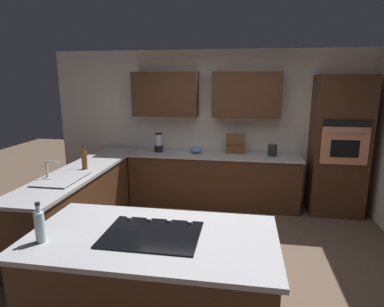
% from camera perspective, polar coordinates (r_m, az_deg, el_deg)
% --- Properties ---
extents(ground_plane, '(14.00, 14.00, 0.00)m').
position_cam_1_polar(ground_plane, '(4.11, 2.77, -17.91)').
color(ground_plane, brown).
extents(wall_back, '(6.00, 0.44, 2.60)m').
position_cam_1_polar(wall_back, '(5.61, 4.59, 6.17)').
color(wall_back, silver).
rests_on(wall_back, ground).
extents(lower_cabinets_back, '(2.80, 0.60, 0.86)m').
position_cam_1_polar(lower_cabinets_back, '(5.51, 3.82, -4.79)').
color(lower_cabinets_back, '#472B19').
rests_on(lower_cabinets_back, ground).
extents(countertop_back, '(2.84, 0.64, 0.04)m').
position_cam_1_polar(countertop_back, '(5.39, 3.89, -0.23)').
color(countertop_back, '#B2B2B7').
rests_on(countertop_back, lower_cabinets_back).
extents(lower_cabinets_side, '(0.60, 2.90, 0.86)m').
position_cam_1_polar(lower_cabinets_side, '(4.91, -18.20, -7.69)').
color(lower_cabinets_side, '#472B19').
rests_on(lower_cabinets_side, ground).
extents(countertop_side, '(0.64, 2.94, 0.04)m').
position_cam_1_polar(countertop_side, '(4.77, -18.57, -2.62)').
color(countertop_side, '#B2B2B7').
rests_on(countertop_side, lower_cabinets_side).
extents(island_base, '(1.91, 0.98, 0.86)m').
position_cam_1_polar(island_base, '(2.90, -6.85, -22.43)').
color(island_base, '#472B19').
rests_on(island_base, ground).
extents(island_top, '(1.99, 1.06, 0.04)m').
position_cam_1_polar(island_top, '(2.67, -7.12, -14.53)').
color(island_top, '#B2B2B7').
rests_on(island_top, island_base).
extents(wall_oven, '(0.80, 0.66, 2.18)m').
position_cam_1_polar(wall_oven, '(5.52, 24.52, 1.19)').
color(wall_oven, '#472B19').
rests_on(wall_oven, ground).
extents(sink_unit, '(0.46, 0.70, 0.23)m').
position_cam_1_polar(sink_unit, '(4.31, -22.05, -4.02)').
color(sink_unit, '#515456').
rests_on(sink_unit, countertop_side).
extents(cooktop, '(0.76, 0.56, 0.03)m').
position_cam_1_polar(cooktop, '(2.66, -7.10, -13.95)').
color(cooktop, black).
rests_on(cooktop, island_top).
extents(blender, '(0.15, 0.15, 0.32)m').
position_cam_1_polar(blender, '(5.53, -5.93, 1.75)').
color(blender, black).
rests_on(blender, countertop_back).
extents(mixing_bowl, '(0.21, 0.21, 0.11)m').
position_cam_1_polar(mixing_bowl, '(5.41, 0.75, 0.70)').
color(mixing_bowl, '#668CB2').
rests_on(mixing_bowl, countertop_back).
extents(spice_rack, '(0.32, 0.11, 0.32)m').
position_cam_1_polar(spice_rack, '(5.41, 7.70, 1.70)').
color(spice_rack, brown).
rests_on(spice_rack, countertop_back).
extents(kettle, '(0.15, 0.15, 0.18)m').
position_cam_1_polar(kettle, '(5.37, 14.06, 0.57)').
color(kettle, '#262628').
rests_on(kettle, countertop_back).
extents(dish_soap_bottle, '(0.07, 0.07, 0.33)m').
position_cam_1_polar(dish_soap_bottle, '(4.66, -18.54, -1.05)').
color(dish_soap_bottle, brown).
rests_on(dish_soap_bottle, countertop_side).
extents(oil_bottle, '(0.07, 0.07, 0.32)m').
position_cam_1_polar(oil_bottle, '(2.74, -25.37, -11.51)').
color(oil_bottle, silver).
rests_on(oil_bottle, island_top).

